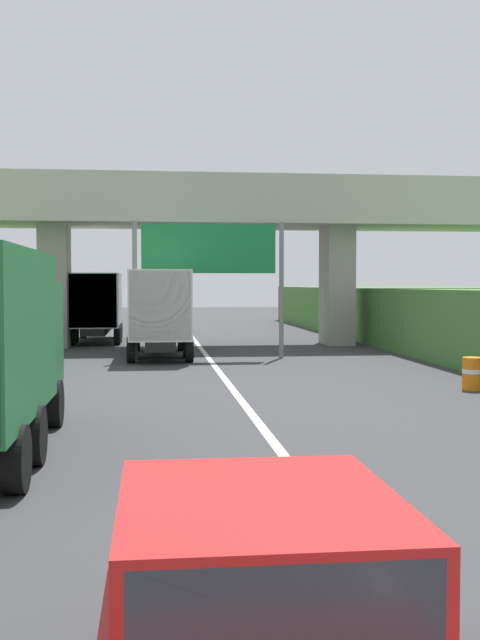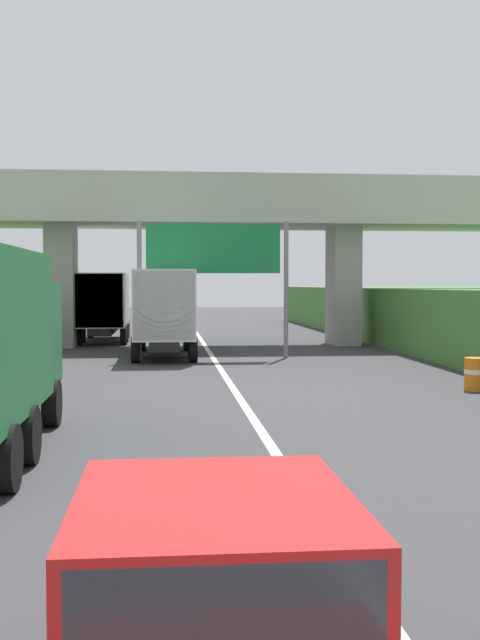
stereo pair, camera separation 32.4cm
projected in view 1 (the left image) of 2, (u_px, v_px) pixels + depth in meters
lane_centre_stripe at (211, 361)px, 29.14m from camera, size 0.20×101.28×0.01m
overpass_bridge at (199, 220)px, 36.47m from camera, size 40.00×4.80×7.83m
overhead_highway_sign at (209, 258)px, 30.06m from camera, size 5.88×0.18×5.33m
truck_silver at (98, 303)px, 39.19m from camera, size 2.44×7.30×3.44m
truck_black at (159, 309)px, 30.93m from camera, size 2.44×7.30×3.44m
car_red at (257, 638)px, 4.48m from camera, size 1.86×4.10×1.72m
construction_barrel_3 at (473, 373)px, 21.26m from camera, size 0.57×0.57×0.90m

